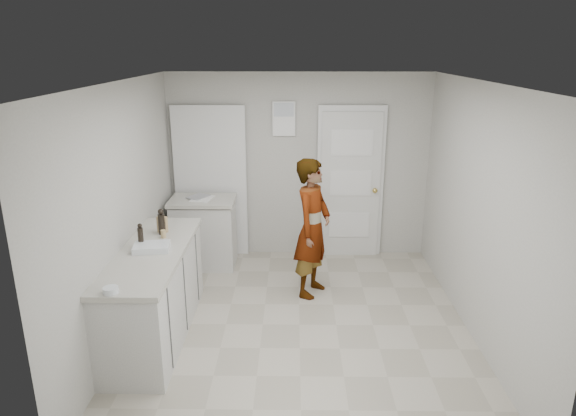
{
  "coord_description": "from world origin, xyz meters",
  "views": [
    {
      "loc": [
        -0.06,
        -4.8,
        2.82
      ],
      "look_at": [
        -0.13,
        0.4,
        1.17
      ],
      "focal_mm": 32.0,
      "sensor_mm": 36.0,
      "label": 1
    }
  ],
  "objects_px": {
    "baking_dish": "(152,247)",
    "egg_bowl": "(111,290)",
    "person": "(313,228)",
    "oil_cruet_b": "(141,236)",
    "spice_jar": "(163,234)",
    "cake_mix_box": "(162,224)",
    "oil_cruet_a": "(161,222)"
  },
  "relations": [
    {
      "from": "spice_jar",
      "to": "oil_cruet_a",
      "type": "bearing_deg",
      "value": 110.81
    },
    {
      "from": "oil_cruet_a",
      "to": "oil_cruet_b",
      "type": "distance_m",
      "value": 0.38
    },
    {
      "from": "oil_cruet_b",
      "to": "egg_bowl",
      "type": "bearing_deg",
      "value": -88.04
    },
    {
      "from": "oil_cruet_a",
      "to": "oil_cruet_b",
      "type": "height_order",
      "value": "oil_cruet_a"
    },
    {
      "from": "person",
      "to": "egg_bowl",
      "type": "xyz_separation_m",
      "value": [
        -1.68,
        -1.85,
        0.13
      ]
    },
    {
      "from": "cake_mix_box",
      "to": "egg_bowl",
      "type": "xyz_separation_m",
      "value": [
        -0.07,
        -1.41,
        -0.06
      ]
    },
    {
      "from": "person",
      "to": "oil_cruet_b",
      "type": "distance_m",
      "value": 1.94
    },
    {
      "from": "person",
      "to": "baking_dish",
      "type": "distance_m",
      "value": 1.86
    },
    {
      "from": "baking_dish",
      "to": "egg_bowl",
      "type": "relative_size",
      "value": 2.97
    },
    {
      "from": "egg_bowl",
      "to": "oil_cruet_a",
      "type": "bearing_deg",
      "value": 86.55
    },
    {
      "from": "egg_bowl",
      "to": "oil_cruet_b",
      "type": "bearing_deg",
      "value": 91.96
    },
    {
      "from": "cake_mix_box",
      "to": "spice_jar",
      "type": "xyz_separation_m",
      "value": [
        0.05,
        -0.17,
        -0.05
      ]
    },
    {
      "from": "person",
      "to": "egg_bowl",
      "type": "height_order",
      "value": "person"
    },
    {
      "from": "person",
      "to": "spice_jar",
      "type": "bearing_deg",
      "value": 135.8
    },
    {
      "from": "person",
      "to": "egg_bowl",
      "type": "distance_m",
      "value": 2.51
    },
    {
      "from": "baking_dish",
      "to": "egg_bowl",
      "type": "distance_m",
      "value": 0.91
    },
    {
      "from": "cake_mix_box",
      "to": "egg_bowl",
      "type": "bearing_deg",
      "value": -77.86
    },
    {
      "from": "oil_cruet_b",
      "to": "spice_jar",
      "type": "bearing_deg",
      "value": 58.88
    },
    {
      "from": "spice_jar",
      "to": "egg_bowl",
      "type": "distance_m",
      "value": 1.25
    },
    {
      "from": "person",
      "to": "cake_mix_box",
      "type": "xyz_separation_m",
      "value": [
        -1.61,
        -0.45,
        0.2
      ]
    },
    {
      "from": "spice_jar",
      "to": "egg_bowl",
      "type": "bearing_deg",
      "value": -95.63
    },
    {
      "from": "egg_bowl",
      "to": "baking_dish",
      "type": "bearing_deg",
      "value": 84.31
    },
    {
      "from": "cake_mix_box",
      "to": "egg_bowl",
      "type": "relative_size",
      "value": 1.39
    },
    {
      "from": "spice_jar",
      "to": "oil_cruet_a",
      "type": "relative_size",
      "value": 0.3
    },
    {
      "from": "oil_cruet_a",
      "to": "baking_dish",
      "type": "xyz_separation_m",
      "value": [
        0.01,
        -0.45,
        -0.1
      ]
    },
    {
      "from": "spice_jar",
      "to": "baking_dish",
      "type": "bearing_deg",
      "value": -95.47
    },
    {
      "from": "oil_cruet_b",
      "to": "baking_dish",
      "type": "relative_size",
      "value": 0.67
    },
    {
      "from": "baking_dish",
      "to": "person",
      "type": "bearing_deg",
      "value": 30.91
    },
    {
      "from": "cake_mix_box",
      "to": "baking_dish",
      "type": "bearing_deg",
      "value": -72.97
    },
    {
      "from": "spice_jar",
      "to": "oil_cruet_a",
      "type": "distance_m",
      "value": 0.15
    },
    {
      "from": "cake_mix_box",
      "to": "spice_jar",
      "type": "distance_m",
      "value": 0.18
    },
    {
      "from": "cake_mix_box",
      "to": "egg_bowl",
      "type": "distance_m",
      "value": 1.41
    }
  ]
}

